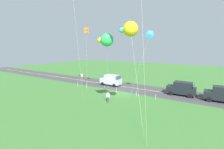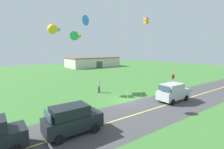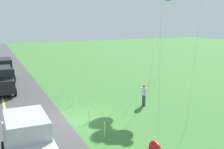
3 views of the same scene
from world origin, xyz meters
TOP-DOWN VIEW (x-y plane):
  - ground_plane at (0.00, 0.00)m, footprint 120.00×120.00m
  - asphalt_road at (0.00, -4.00)m, footprint 120.00×7.00m
  - road_centre_stripe at (0.00, -4.00)m, footprint 120.00×0.16m
  - car_suv_foreground at (4.66, -3.49)m, footprint 4.40×2.12m
  - car_parked_west_far at (-14.27, -3.50)m, footprint 4.40×2.12m
  - car_parked_west_near at (-8.87, -3.91)m, footprint 4.40×2.12m
  - stop_sign at (9.59, -0.10)m, footprint 0.76×0.08m
  - person_adult_near at (-0.68, 5.53)m, footprint 0.58×0.22m
  - kite_red_low at (-2.82, 8.95)m, footprint 2.92×4.12m
  - kite_blue_mid at (-4.92, 1.25)m, footprint 3.02×1.32m
  - kite_green_far at (5.78, 2.43)m, footprint 0.56×0.56m
  - kite_pink_drift at (-5.87, 9.54)m, footprint 3.26×1.90m
  - fence_post_0 at (-6.02, 0.70)m, footprint 0.05×0.05m
  - fence_post_1 at (-2.88, 0.70)m, footprint 0.05×0.05m
  - fence_post_2 at (0.83, 0.70)m, footprint 0.05×0.05m
  - fence_post_3 at (3.38, 0.70)m, footprint 0.05×0.05m
  - fence_post_4 at (7.66, 0.70)m, footprint 0.05×0.05m
  - fence_post_5 at (10.10, 0.70)m, footprint 0.05×0.05m

SIDE VIEW (x-z plane):
  - ground_plane at x=0.00m, z-range -0.10..0.00m
  - asphalt_road at x=0.00m, z-range 0.00..0.00m
  - road_centre_stripe at x=0.00m, z-range 0.00..0.01m
  - fence_post_0 at x=-6.02m, z-range 0.00..0.90m
  - fence_post_1 at x=-2.88m, z-range 0.00..0.90m
  - fence_post_2 at x=0.83m, z-range 0.00..0.90m
  - fence_post_3 at x=3.38m, z-range 0.00..0.90m
  - fence_post_4 at x=7.66m, z-range 0.00..0.90m
  - fence_post_5 at x=10.10m, z-range 0.00..0.90m
  - person_adult_near at x=-0.68m, z-range 0.06..1.66m
  - car_suv_foreground at x=4.66m, z-range 0.03..2.27m
  - car_parked_west_far at x=-14.27m, z-range 0.03..2.27m
  - car_parked_west_near at x=-8.87m, z-range 0.03..2.27m
  - stop_sign at x=9.59m, z-range 0.52..3.08m
  - kite_red_low at x=-2.82m, z-range 3.88..13.06m
  - kite_pink_drift at x=-5.87m, z-range 4.31..14.34m
  - kite_blue_mid at x=-4.92m, z-range 4.46..14.55m
  - kite_green_far at x=5.78m, z-range 5.08..16.17m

